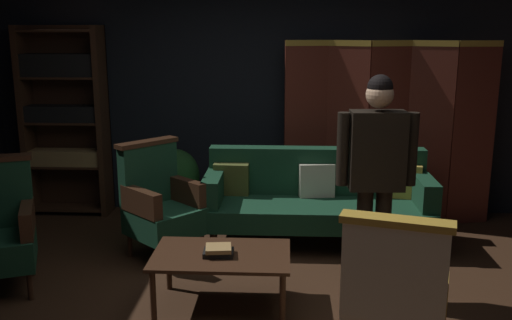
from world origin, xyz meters
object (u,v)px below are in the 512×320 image
armchair_gilt_accent (395,300)px  armchair_wing_left (160,203)px  bookshelf (65,116)px  standing_figure (376,167)px  book_tan_leather (218,248)px  coffee_table (221,259)px  folding_screen (388,129)px  velvet_couch (317,196)px  book_black_cloth (219,253)px  potted_plant (176,180)px

armchair_gilt_accent → armchair_wing_left: (-1.76, 1.76, 0.00)m
bookshelf → standing_figure: bookshelf is taller
standing_figure → book_tan_leather: standing_figure is taller
coffee_table → armchair_gilt_accent: (1.10, -0.81, 0.12)m
folding_screen → armchair_gilt_accent: (-0.43, -2.87, -0.50)m
folding_screen → armchair_gilt_accent: folding_screen is taller
armchair_wing_left → standing_figure: size_ratio=0.61×
velvet_couch → book_black_cloth: size_ratio=9.74×
standing_figure → book_black_cloth: bearing=-166.6°
coffee_table → book_tan_leather: size_ratio=5.47×
coffee_table → book_black_cloth: 0.08m
velvet_couch → armchair_gilt_accent: (0.34, -2.20, 0.04)m
folding_screen → potted_plant: bearing=-175.0°
folding_screen → book_tan_leather: 2.66m
velvet_couch → armchair_wing_left: (-1.42, -0.44, 0.04)m
folding_screen → coffee_table: bearing=-126.4°
bookshelf → standing_figure: 3.60m
velvet_couch → armchair_wing_left: 1.49m
book_black_cloth → velvet_couch: bearing=61.4°
armchair_wing_left → standing_figure: bearing=-22.0°
folding_screen → book_tan_leather: size_ratio=11.89×
potted_plant → book_black_cloth: potted_plant is taller
armchair_gilt_accent → book_black_cloth: armchair_gilt_accent is taller
coffee_table → standing_figure: (1.13, 0.23, 0.65)m
coffee_table → velvet_couch: bearing=61.3°
bookshelf → book_tan_leather: 2.96m
standing_figure → potted_plant: 2.51m
folding_screen → armchair_wing_left: (-2.18, -1.11, -0.50)m
velvet_couch → potted_plant: bearing=161.8°
bookshelf → armchair_gilt_accent: bearing=-44.1°
standing_figure → book_tan_leather: 1.30m
folding_screen → bookshelf: bearing=178.9°
potted_plant → coffee_table: bearing=-69.8°
coffee_table → armchair_gilt_accent: bearing=-36.2°
potted_plant → armchair_gilt_accent: bearing=-56.2°
standing_figure → folding_screen: bearing=77.7°
potted_plant → book_black_cloth: bearing=-70.6°
folding_screen → book_black_cloth: 2.66m
velvet_couch → coffee_table: velvet_couch is taller
folding_screen → bookshelf: (-3.46, 0.07, 0.11)m
bookshelf → potted_plant: size_ratio=2.60×
coffee_table → book_black_cloth: bearing=-113.4°
bookshelf → coffee_table: size_ratio=2.05×
folding_screen → potted_plant: (-2.21, -0.19, -0.53)m
book_tan_leather → bookshelf: bearing=131.5°
bookshelf → coffee_table: bookshelf is taller
velvet_couch → coffee_table: (-0.76, -1.39, -0.08)m
bookshelf → book_tan_leather: (1.92, -2.17, -0.62)m
folding_screen → bookshelf: size_ratio=1.06×
potted_plant → book_tan_leather: potted_plant is taller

